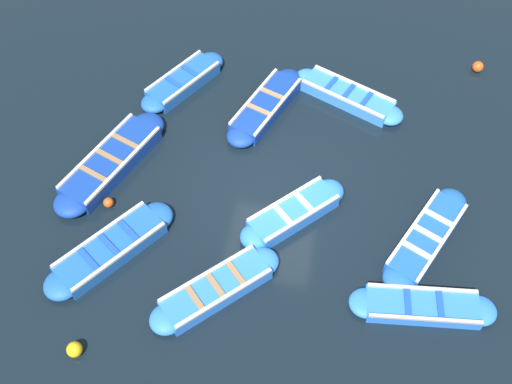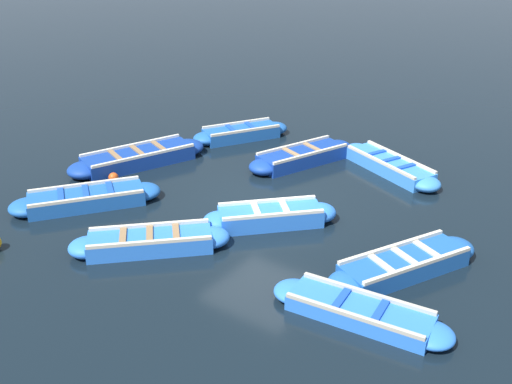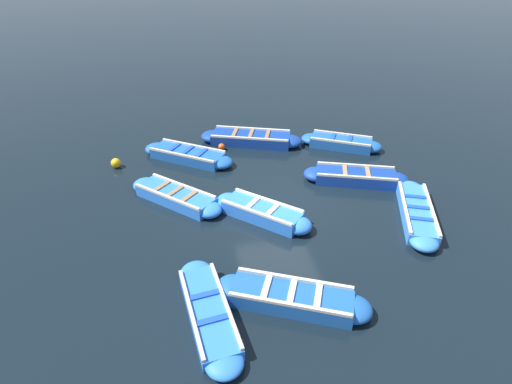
{
  "view_description": "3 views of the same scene",
  "coord_description": "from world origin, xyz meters",
  "views": [
    {
      "loc": [
        -1.2,
        9.08,
        12.56
      ],
      "look_at": [
        0.38,
        0.3,
        0.34
      ],
      "focal_mm": 42.0,
      "sensor_mm": 36.0,
      "label": 1
    },
    {
      "loc": [
        -7.32,
        10.68,
        6.59
      ],
      "look_at": [
        0.34,
        -0.11,
        0.24
      ],
      "focal_mm": 42.0,
      "sensor_mm": 36.0,
      "label": 2
    },
    {
      "loc": [
        -9.74,
        2.97,
        6.88
      ],
      "look_at": [
        0.4,
        0.63,
        0.26
      ],
      "focal_mm": 28.0,
      "sensor_mm": 36.0,
      "label": 3
    }
  ],
  "objects": [
    {
      "name": "boat_near_quay",
      "position": [
        -3.91,
        0.82,
        0.19
      ],
      "size": [
        2.26,
        3.49,
        0.43
      ],
      "color": "#1E59AD",
      "rests_on": "ground"
    },
    {
      "name": "buoy_yellow_far",
      "position": [
        4.05,
        1.15,
        0.13
      ],
      "size": [
        0.26,
        0.26,
        0.26
      ],
      "primitive_type": "sphere",
      "color": "#E05119",
      "rests_on": "ground"
    },
    {
      "name": "boat_mid_row",
      "position": [
        3.25,
        -3.41,
        0.18
      ],
      "size": [
        2.26,
        3.07,
        0.43
      ],
      "color": "#1E59AD",
      "rests_on": "ground"
    },
    {
      "name": "boat_drifting",
      "position": [
        3.53,
        2.48,
        0.18
      ],
      "size": [
        2.8,
        3.39,
        0.42
      ],
      "color": "#1E59AD",
      "rests_on": "ground"
    },
    {
      "name": "boat_stern_in",
      "position": [
        4.36,
        -0.08,
        0.2
      ],
      "size": [
        2.34,
        4.08,
        0.47
      ],
      "color": "navy",
      "rests_on": "ground"
    },
    {
      "name": "boat_outer_left",
      "position": [
        -3.86,
        2.65,
        0.15
      ],
      "size": [
        3.38,
        1.11,
        0.35
      ],
      "color": "blue",
      "rests_on": "ground"
    },
    {
      "name": "boat_alongside",
      "position": [
        0.81,
        3.07,
        0.19
      ],
      "size": [
        2.94,
        2.91,
        0.43
      ],
      "color": "blue",
      "rests_on": "ground"
    },
    {
      "name": "boat_bow_out",
      "position": [
        -1.6,
        -3.68,
        0.18
      ],
      "size": [
        3.48,
        2.08,
        0.42
      ],
      "color": "#3884E0",
      "rests_on": "ground"
    },
    {
      "name": "boat_far_corner",
      "position": [
        0.67,
        -2.83,
        0.2
      ],
      "size": [
        1.99,
        3.5,
        0.45
      ],
      "color": "navy",
      "rests_on": "ground"
    },
    {
      "name": "ground_plane",
      "position": [
        0.0,
        0.0,
        0.0
      ],
      "size": [
        120.0,
        120.0,
        0.0
      ],
      "primitive_type": "plane",
      "color": "black"
    },
    {
      "name": "boat_broadside",
      "position": [
        -0.63,
        0.69,
        0.2
      ],
      "size": [
        2.68,
        2.72,
        0.46
      ],
      "color": "blue",
      "rests_on": "ground"
    }
  ]
}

